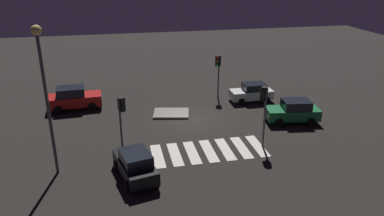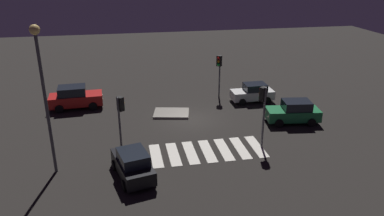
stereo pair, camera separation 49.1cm
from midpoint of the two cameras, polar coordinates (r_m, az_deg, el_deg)
ground_plane at (r=29.88m, az=-0.47°, el=-1.79°), size 80.00×80.00×0.00m
traffic_island at (r=30.92m, az=-3.67°, el=-0.83°), size 3.26×2.70×0.18m
car_red at (r=33.44m, az=-18.06°, el=1.46°), size 4.56×2.30×1.94m
car_black at (r=22.11m, az=-9.35°, el=-8.58°), size 2.54×4.20×1.73m
car_white at (r=34.01m, az=8.76°, el=2.39°), size 3.83×1.81×1.66m
car_green at (r=30.18m, az=14.81°, el=-0.48°), size 4.30×2.38×1.80m
traffic_light_south at (r=24.90m, az=-11.31°, el=-0.30°), size 0.53×0.54×3.62m
traffic_light_north at (r=33.93m, az=3.62°, el=6.47°), size 0.54×0.53×4.00m
traffic_light_east at (r=24.94m, az=10.42°, el=0.98°), size 0.54×0.53×4.25m
street_lamp at (r=21.91m, az=-22.41°, el=4.14°), size 0.56×0.56×8.81m
crosswalk_near at (r=25.09m, az=2.04°, el=-6.59°), size 7.60×3.20×0.02m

